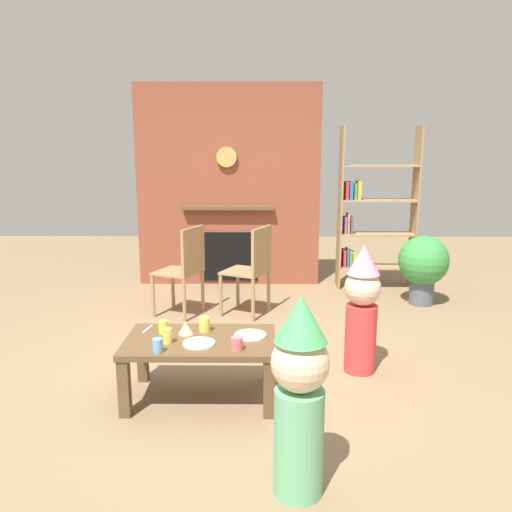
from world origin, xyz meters
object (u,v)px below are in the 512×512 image
at_px(paper_plate_rear, 199,343).
at_px(dining_chair_middle, 253,266).
at_px(paper_cup_near_right, 168,336).
at_px(child_in_pink, 362,306).
at_px(child_with_cone_hat, 300,392).
at_px(paper_cup_far_left, 163,327).
at_px(paper_plate_front, 250,335).
at_px(paper_cup_near_left, 205,324).
at_px(paper_cup_center, 158,346).
at_px(birthday_cake_slice, 186,328).
at_px(bookshelf, 370,215).
at_px(coffee_table, 201,349).
at_px(potted_plant_tall, 423,264).
at_px(paper_cup_far_right, 237,343).
at_px(dining_chair_left, 185,266).

xyz_separation_m(paper_plate_rear, dining_chair_middle, (0.32, 1.85, 0.09)).
relative_size(paper_cup_near_right, child_in_pink, 0.10).
relative_size(paper_cup_near_right, child_with_cone_hat, 0.10).
distance_m(paper_cup_far_left, paper_plate_front, 0.60).
distance_m(paper_cup_near_left, paper_plate_front, 0.33).
relative_size(paper_cup_near_right, paper_cup_center, 1.11).
distance_m(birthday_cake_slice, dining_chair_middle, 1.72).
height_order(bookshelf, paper_cup_center, bookshelf).
distance_m(coffee_table, paper_plate_rear, 0.12).
height_order(bookshelf, paper_plate_front, bookshelf).
distance_m(child_in_pink, dining_chair_middle, 1.56).
relative_size(paper_cup_far_left, child_with_cone_hat, 0.09).
bearing_deg(paper_cup_far_left, paper_cup_center, -85.36).
bearing_deg(child_in_pink, child_with_cone_hat, 47.32).
distance_m(child_in_pink, potted_plant_tall, 1.98).
distance_m(paper_plate_front, child_with_cone_hat, 1.06).
relative_size(dining_chair_middle, potted_plant_tall, 1.21).
height_order(bookshelf, paper_cup_far_right, bookshelf).
distance_m(paper_cup_near_right, paper_plate_front, 0.55).
bearing_deg(paper_cup_near_right, bookshelf, 57.04).
bearing_deg(paper_cup_far_right, child_with_cone_hat, -66.89).
bearing_deg(paper_cup_near_right, coffee_table, 20.87).
xyz_separation_m(bookshelf, child_with_cone_hat, (-1.11, -3.81, -0.35)).
distance_m(paper_cup_far_left, dining_chair_left, 1.64).
xyz_separation_m(coffee_table, potted_plant_tall, (2.13, 2.15, 0.09)).
bearing_deg(bookshelf, child_with_cone_hat, -106.22).
bearing_deg(paper_plate_front, dining_chair_middle, 90.25).
xyz_separation_m(birthday_cake_slice, child_in_pink, (1.26, 0.35, 0.05)).
xyz_separation_m(paper_cup_far_left, paper_cup_far_right, (0.51, -0.29, -0.00)).
xyz_separation_m(coffee_table, paper_cup_far_right, (0.25, -0.19, 0.11)).
distance_m(coffee_table, paper_cup_near_left, 0.19).
relative_size(paper_cup_near_left, child_in_pink, 0.10).
xyz_separation_m(paper_cup_center, dining_chair_middle, (0.56, 1.99, 0.05)).
distance_m(paper_cup_near_left, dining_chair_middle, 1.64).
height_order(paper_cup_near_left, paper_cup_near_right, paper_cup_near_left).
xyz_separation_m(paper_cup_far_left, child_in_pink, (1.41, 0.33, 0.05)).
relative_size(paper_cup_far_right, child_in_pink, 0.09).
bearing_deg(paper_plate_rear, child_with_cone_hat, -56.31).
bearing_deg(paper_plate_front, paper_cup_center, -153.05).
distance_m(paper_cup_near_left, paper_cup_center, 0.45).
height_order(child_in_pink, dining_chair_left, child_in_pink).
height_order(paper_cup_near_right, child_with_cone_hat, child_with_cone_hat).
relative_size(paper_plate_front, paper_plate_rear, 1.03).
relative_size(paper_plate_front, dining_chair_left, 0.24).
xyz_separation_m(paper_cup_near_right, birthday_cake_slice, (0.09, 0.17, -0.01)).
xyz_separation_m(paper_cup_far_left, paper_plate_rear, (0.26, -0.20, -0.04)).
distance_m(bookshelf, child_with_cone_hat, 3.98).
bearing_deg(paper_plate_front, dining_chair_left, 111.97).
bearing_deg(paper_cup_far_right, dining_chair_middle, 87.91).
distance_m(coffee_table, dining_chair_middle, 1.79).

